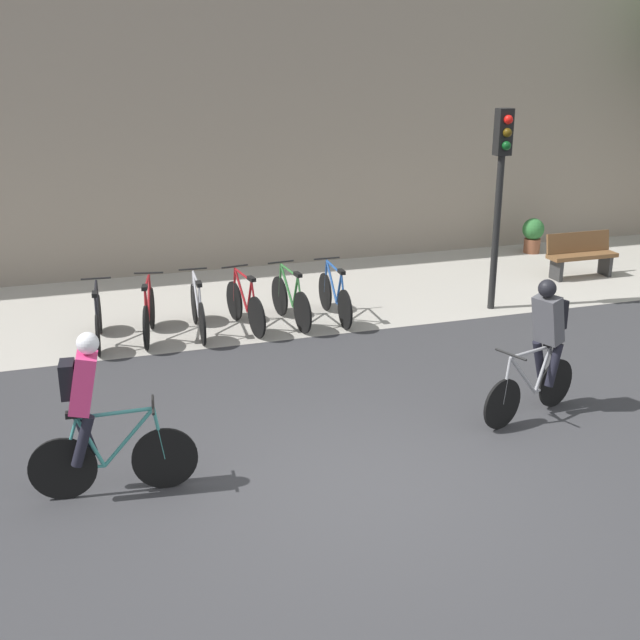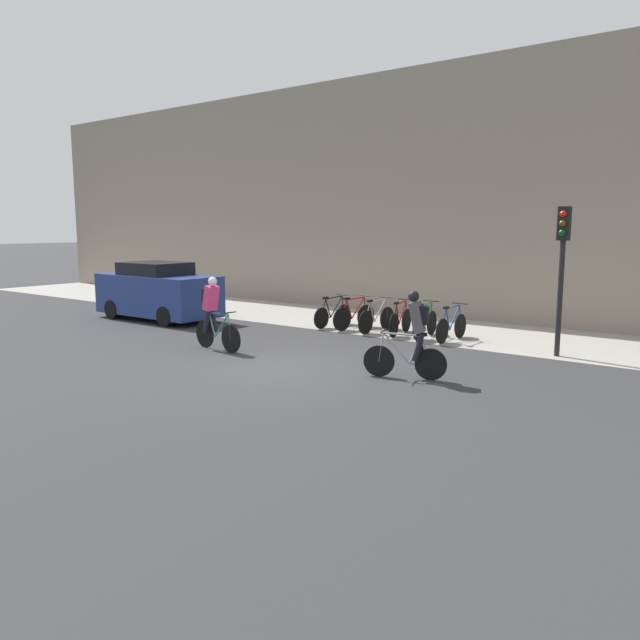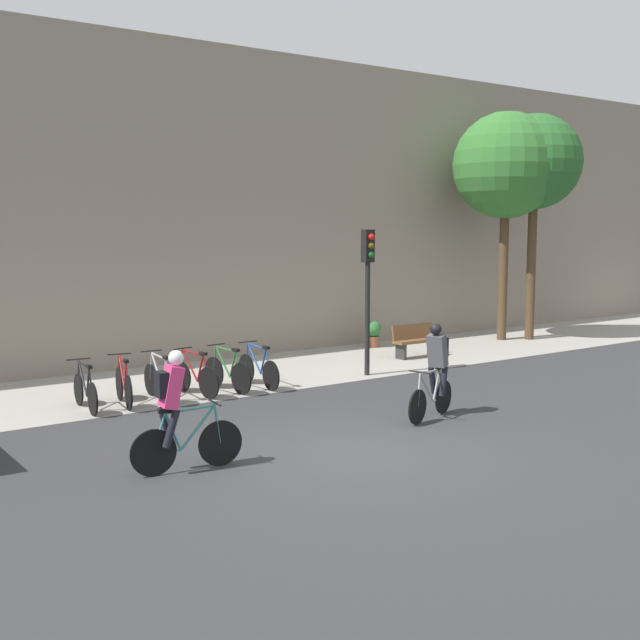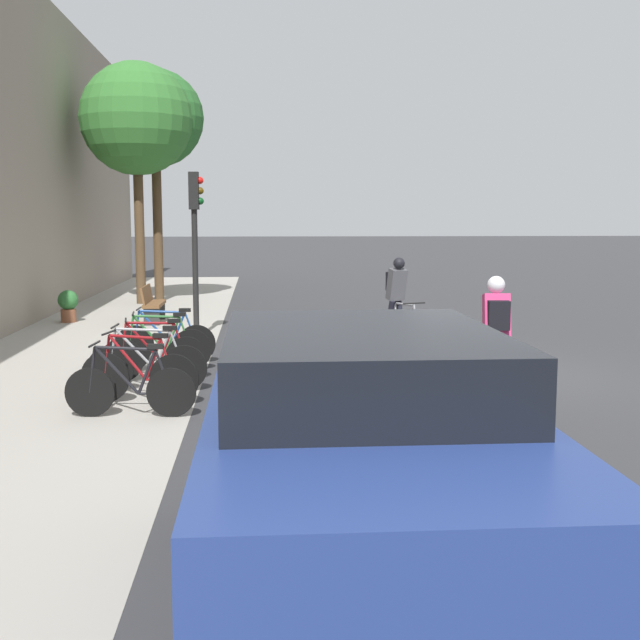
{
  "view_description": "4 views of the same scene",
  "coord_description": "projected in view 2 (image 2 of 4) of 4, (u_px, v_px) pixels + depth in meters",
  "views": [
    {
      "loc": [
        -2.78,
        -6.94,
        4.4
      ],
      "look_at": [
        0.33,
        2.6,
        0.96
      ],
      "focal_mm": 45.0,
      "sensor_mm": 36.0,
      "label": 1
    },
    {
      "loc": [
        8.51,
        -9.72,
        2.99
      ],
      "look_at": [
        -0.55,
        2.17,
        0.74
      ],
      "focal_mm": 35.0,
      "sensor_mm": 36.0,
      "label": 2
    },
    {
      "loc": [
        -7.52,
        -9.63,
        3.54
      ],
      "look_at": [
        1.54,
        3.03,
        1.69
      ],
      "focal_mm": 45.0,
      "sensor_mm": 36.0,
      "label": 3
    },
    {
      "loc": [
        -12.45,
        3.61,
        2.49
      ],
      "look_at": [
        -0.61,
        2.72,
        0.99
      ],
      "focal_mm": 45.0,
      "sensor_mm": 36.0,
      "label": 4
    }
  ],
  "objects": [
    {
      "name": "cyclist_grey",
      "position": [
        414.0,
        332.0,
        12.19
      ],
      "size": [
        1.58,
        0.66,
        1.76
      ],
      "color": "black",
      "rests_on": "ground"
    },
    {
      "name": "parked_bike_1",
      "position": [
        354.0,
        316.0,
        18.23
      ],
      "size": [
        0.49,
        1.63,
        0.98
      ],
      "color": "black",
      "rests_on": "ground"
    },
    {
      "name": "parked_bike_3",
      "position": [
        400.0,
        321.0,
        17.3
      ],
      "size": [
        0.46,
        1.63,
        0.97
      ],
      "color": "black",
      "rests_on": "ground"
    },
    {
      "name": "building_facade",
      "position": [
        469.0,
        192.0,
        19.9
      ],
      "size": [
        44.0,
        0.6,
        8.15
      ],
      "primitive_type": "cube",
      "color": "gray",
      "rests_on": "ground"
    },
    {
      "name": "parked_bike_2",
      "position": [
        377.0,
        318.0,
        17.77
      ],
      "size": [
        0.46,
        1.73,
        0.97
      ],
      "color": "black",
      "rests_on": "ground"
    },
    {
      "name": "parked_bike_0",
      "position": [
        333.0,
        314.0,
        18.69
      ],
      "size": [
        0.46,
        1.66,
        0.95
      ],
      "color": "black",
      "rests_on": "ground"
    },
    {
      "name": "traffic_light_pole",
      "position": [
        562.0,
        253.0,
        14.14
      ],
      "size": [
        0.26,
        0.3,
        3.44
      ],
      "color": "black",
      "rests_on": "ground"
    },
    {
      "name": "kerb_strip",
      "position": [
        428.0,
        328.0,
        18.5
      ],
      "size": [
        44.0,
        4.5,
        0.01
      ],
      "primitive_type": "cube",
      "color": "#A39E93",
      "rests_on": "ground"
    },
    {
      "name": "parked_bike_4",
      "position": [
        425.0,
        323.0,
        16.84
      ],
      "size": [
        0.46,
        1.67,
        0.97
      ],
      "color": "black",
      "rests_on": "ground"
    },
    {
      "name": "parked_car",
      "position": [
        158.0,
        292.0,
        20.08
      ],
      "size": [
        4.3,
        1.84,
        1.85
      ],
      "color": "navy",
      "rests_on": "ground"
    },
    {
      "name": "ground",
      "position": [
        279.0,
        369.0,
        13.19
      ],
      "size": [
        200.0,
        200.0,
        0.0
      ],
      "primitive_type": "plane",
      "color": "#333335"
    },
    {
      "name": "parked_bike_5",
      "position": [
        451.0,
        326.0,
        16.38
      ],
      "size": [
        0.46,
        1.72,
        0.96
      ],
      "color": "black",
      "rests_on": "ground"
    },
    {
      "name": "cyclist_pink",
      "position": [
        213.0,
        311.0,
        15.17
      ],
      "size": [
        1.7,
        0.48,
        1.78
      ],
      "color": "black",
      "rests_on": "ground"
    }
  ]
}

